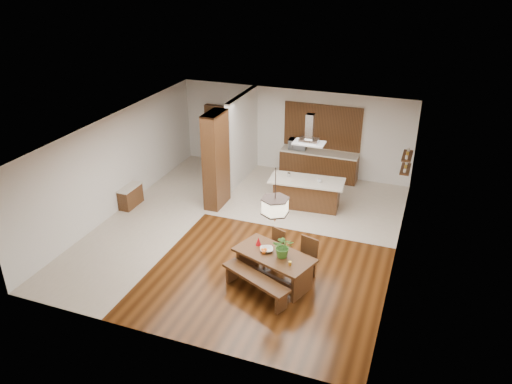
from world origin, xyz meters
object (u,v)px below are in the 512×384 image
at_px(microwave, 298,144).
at_px(pendant_lantern, 275,196).
at_px(dining_table, 274,261).
at_px(foliage_plant, 283,246).
at_px(kitchen_island, 307,193).
at_px(dining_bench, 255,286).
at_px(fruit_bowl, 267,250).
at_px(island_cup, 320,181).
at_px(dining_chair_left, 273,248).
at_px(dining_chair_right, 304,260).
at_px(hallway_console, 131,196).
at_px(range_hood, 310,129).

bearing_deg(microwave, pendant_lantern, -82.45).
distance_m(dining_table, foliage_plant, 0.52).
relative_size(dining_table, kitchen_island, 0.90).
relative_size(dining_bench, pendant_lantern, 1.36).
distance_m(fruit_bowl, microwave, 6.21).
relative_size(dining_bench, island_cup, 14.21).
distance_m(dining_chair_left, foliage_plant, 1.02).
bearing_deg(microwave, dining_bench, -85.29).
bearing_deg(dining_bench, dining_chair_right, 49.80).
xyz_separation_m(dining_bench, kitchen_island, (-0.07, 4.56, 0.21)).
bearing_deg(dining_chair_left, microwave, 123.89).
xyz_separation_m(pendant_lantern, microwave, (-1.23, 6.17, -1.13)).
relative_size(hallway_console, fruit_bowl, 2.95).
bearing_deg(dining_chair_right, hallway_console, 179.73).
height_order(dining_table, dining_chair_right, dining_chair_right).
xyz_separation_m(hallway_console, microwave, (4.05, 4.02, 0.80)).
relative_size(dining_chair_left, island_cup, 7.38).
xyz_separation_m(dining_chair_left, pendant_lantern, (0.24, -0.68, 1.78)).
bearing_deg(island_cup, range_hood, 168.77).
distance_m(foliage_plant, range_hood, 4.25).
relative_size(dining_table, fruit_bowl, 6.84).
xyz_separation_m(foliage_plant, fruit_bowl, (-0.42, 0.09, -0.23)).
xyz_separation_m(dining_chair_right, foliage_plant, (-0.40, -0.40, 0.52)).
xyz_separation_m(dining_chair_right, fruit_bowl, (-0.82, -0.32, 0.29)).
relative_size(hallway_console, foliage_plant, 1.66).
xyz_separation_m(dining_bench, foliage_plant, (0.44, 0.60, 0.78)).
bearing_deg(island_cup, dining_table, -91.57).
bearing_deg(island_cup, foliage_plant, -88.34).
bearing_deg(kitchen_island, fruit_bowl, -93.09).
xyz_separation_m(dining_chair_left, island_cup, (0.35, 3.18, 0.49)).
relative_size(hallway_console, dining_chair_left, 0.95).
relative_size(dining_chair_left, foliage_plant, 1.75).
relative_size(hallway_console, island_cup, 7.01).
xyz_separation_m(dining_bench, range_hood, (-0.07, 4.57, 2.21)).
height_order(dining_chair_right, pendant_lantern, pendant_lantern).
distance_m(dining_bench, fruit_bowl, 0.88).
height_order(dining_chair_left, fruit_bowl, dining_chair_left).
relative_size(dining_bench, dining_chair_right, 1.74).
bearing_deg(dining_chair_right, dining_bench, -113.68).
relative_size(foliage_plant, microwave, 0.89).
bearing_deg(foliage_plant, dining_chair_left, 123.08).
xyz_separation_m(dining_bench, microwave, (-1.01, 6.80, 0.86)).
bearing_deg(pendant_lantern, dining_chair_left, 109.65).
bearing_deg(foliage_plant, dining_bench, -126.49).
bearing_deg(dining_chair_right, kitchen_island, 120.80).
relative_size(range_hood, island_cup, 7.17).
xyz_separation_m(dining_chair_left, fruit_bowl, (0.04, -0.62, 0.34)).
xyz_separation_m(hallway_console, dining_chair_left, (5.03, -1.47, 0.15)).
xyz_separation_m(foliage_plant, kitchen_island, (-0.51, 3.97, -0.56)).
bearing_deg(kitchen_island, hallway_console, -164.60).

